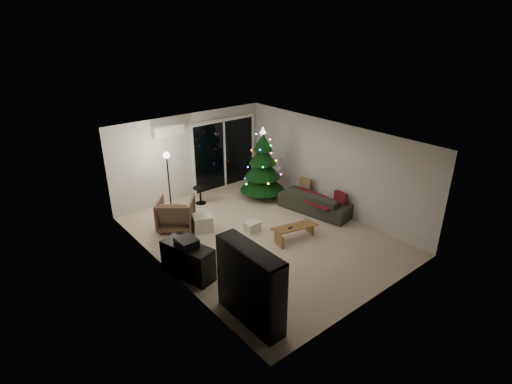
# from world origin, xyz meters

# --- Properties ---
(room) EXTENTS (6.50, 7.51, 2.60)m
(room) POSITION_xyz_m (0.46, 1.49, 1.02)
(room) COLOR beige
(room) RESTS_ON ground
(bookshelf) EXTENTS (0.90, 1.51, 1.48)m
(bookshelf) POSITION_xyz_m (-2.25, -2.21, 0.74)
(bookshelf) COLOR black
(bookshelf) RESTS_ON floor
(media_cabinet) EXTENTS (0.73, 1.25, 0.73)m
(media_cabinet) POSITION_xyz_m (-2.25, -0.35, 0.37)
(media_cabinet) COLOR black
(media_cabinet) RESTS_ON floor
(stereo) EXTENTS (0.37, 0.44, 0.16)m
(stereo) POSITION_xyz_m (-2.25, -0.35, 0.81)
(stereo) COLOR black
(stereo) RESTS_ON media_cabinet
(armchair) EXTENTS (1.26, 1.26, 0.83)m
(armchair) POSITION_xyz_m (-1.42, 1.66, 0.41)
(armchair) COLOR brown
(armchair) RESTS_ON floor
(ottoman) EXTENTS (0.60, 0.60, 0.42)m
(ottoman) POSITION_xyz_m (-0.97, 1.14, 0.21)
(ottoman) COLOR beige
(ottoman) RESTS_ON floor
(cardboard_box_a) EXTENTS (0.41, 0.33, 0.27)m
(cardboard_box_a) POSITION_xyz_m (-1.85, 0.11, 0.14)
(cardboard_box_a) COLOR white
(cardboard_box_a) RESTS_ON floor
(cardboard_box_b) EXTENTS (0.38, 0.29, 0.26)m
(cardboard_box_b) POSITION_xyz_m (-0.03, 0.29, 0.13)
(cardboard_box_b) COLOR white
(cardboard_box_b) RESTS_ON floor
(side_table) EXTENTS (0.52, 0.52, 0.51)m
(side_table) POSITION_xyz_m (-0.15, 2.55, 0.26)
(side_table) COLOR black
(side_table) RESTS_ON floor
(floor_lamp) EXTENTS (0.28, 0.28, 1.75)m
(floor_lamp) POSITION_xyz_m (-1.17, 2.41, 0.88)
(floor_lamp) COLOR black
(floor_lamp) RESTS_ON floor
(sofa) EXTENTS (1.17, 2.16, 0.60)m
(sofa) POSITION_xyz_m (2.05, 0.07, 0.30)
(sofa) COLOR black
(sofa) RESTS_ON floor
(sofa_throw) EXTENTS (0.64, 1.47, 0.05)m
(sofa_throw) POSITION_xyz_m (1.95, 0.07, 0.43)
(sofa_throw) COLOR maroon
(sofa_throw) RESTS_ON sofa
(cushion_a) EXTENTS (0.15, 0.40, 0.39)m
(cushion_a) POSITION_xyz_m (2.30, 0.72, 0.54)
(cushion_a) COLOR olive
(cushion_a) RESTS_ON sofa
(cushion_b) EXTENTS (0.14, 0.40, 0.39)m
(cushion_b) POSITION_xyz_m (2.30, -0.58, 0.54)
(cushion_b) COLOR maroon
(cushion_b) RESTS_ON sofa
(coffee_table) EXTENTS (1.14, 0.62, 0.34)m
(coffee_table) POSITION_xyz_m (0.54, -0.65, 0.17)
(coffee_table) COLOR brown
(coffee_table) RESTS_ON floor
(remote_a) EXTENTS (0.14, 0.04, 0.02)m
(remote_a) POSITION_xyz_m (0.39, -0.65, 0.35)
(remote_a) COLOR black
(remote_a) RESTS_ON coffee_table
(remote_b) EXTENTS (0.13, 0.08, 0.02)m
(remote_b) POSITION_xyz_m (0.64, -0.60, 0.35)
(remote_b) COLOR slate
(remote_b) RESTS_ON coffee_table
(christmas_tree) EXTENTS (1.65, 1.65, 2.16)m
(christmas_tree) POSITION_xyz_m (1.54, 1.76, 1.08)
(christmas_tree) COLOR #0F3B11
(christmas_tree) RESTS_ON floor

